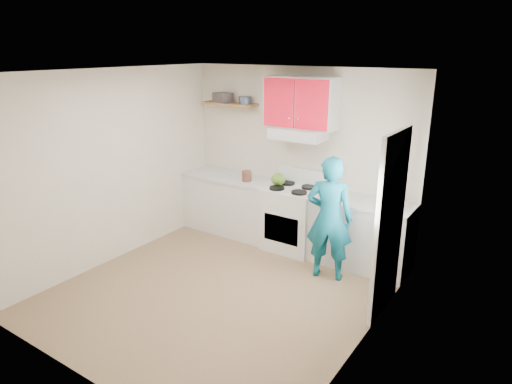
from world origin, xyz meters
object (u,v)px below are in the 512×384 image
Objects in this scene: tin at (245,100)px; stove at (292,219)px; crock at (247,177)px; person at (329,218)px; kettle at (278,179)px.

stove is at bearing -9.38° from tin.
crock is (-0.77, -0.06, 0.53)m from stove.
tin is at bearing -35.67° from person.
kettle is 0.51m from crock.
stove is 1.89m from tin.
person reaches higher than crock.
tin reaches higher than person.
stove is at bearing -47.06° from person.
stove is 4.36× the size of kettle.
stove is 0.61m from kettle.
tin is 1.28m from kettle.
tin is at bearing 170.62° from stove.
person is at bearing -16.04° from crock.
crock is at bearing -30.80° from person.
stove is at bearing 4.51° from crock.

